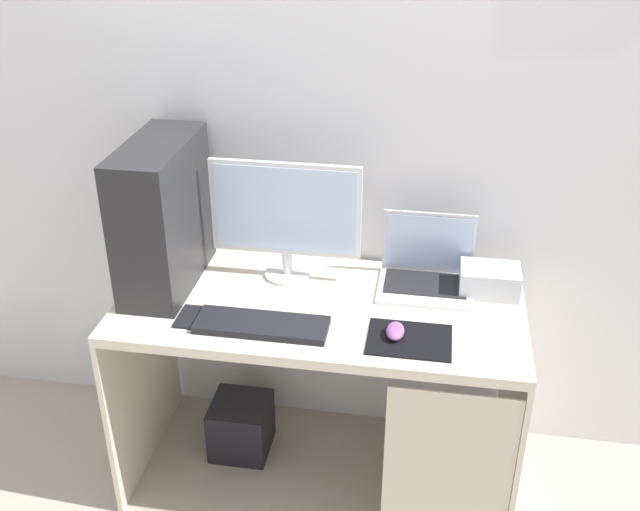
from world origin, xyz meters
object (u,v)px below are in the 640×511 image
laptop (426,272)px  monitor (286,216)px  cell_phone (189,317)px  keyboard (262,325)px  mouse_left (395,331)px  projector (490,280)px  subwoofer (241,426)px  pc_tower (163,215)px

laptop → monitor: bearing=-176.6°
monitor → cell_phone: size_ratio=3.97×
keyboard → cell_phone: size_ratio=3.23×
mouse_left → laptop: bearing=76.9°
projector → keyboard: projector is taller
keyboard → cell_phone: keyboard is taller
mouse_left → subwoofer: size_ratio=0.44×
pc_tower → mouse_left: bearing=-15.2°
monitor → projector: 0.72m
monitor → mouse_left: size_ratio=5.38×
laptop → subwoofer: 0.96m
projector → mouse_left: (-0.29, -0.32, -0.02)m
mouse_left → subwoofer: (-0.58, 0.23, -0.66)m
keyboard → subwoofer: 0.72m
monitor → projector: size_ratio=2.58×
pc_tower → mouse_left: pc_tower is taller
projector → subwoofer: 1.12m
keyboard → monitor: bearing=87.9°
pc_tower → mouse_left: (0.81, -0.22, -0.23)m
laptop → cell_phone: 0.82m
pc_tower → monitor: 0.41m
pc_tower → cell_phone: size_ratio=3.90×
laptop → keyboard: bearing=-144.0°
projector → mouse_left: size_ratio=2.08×
cell_phone → monitor: bearing=50.8°
subwoofer → cell_phone: bearing=-108.5°
pc_tower → laptop: size_ratio=1.59×
laptop → keyboard: (-0.50, -0.36, -0.04)m
keyboard → cell_phone: (-0.24, 0.02, -0.01)m
monitor → subwoofer: size_ratio=2.35×
pc_tower → projector: (1.10, 0.10, -0.21)m
pc_tower → keyboard: (0.39, -0.24, -0.24)m
monitor → laptop: monitor is taller
mouse_left → cell_phone: size_ratio=0.74×
laptop → projector: (0.21, -0.02, -0.00)m
laptop → mouse_left: 0.35m
laptop → cell_phone: laptop is taller
subwoofer → laptop: bearing=9.5°
mouse_left → cell_phone: mouse_left is taller
monitor → laptop: bearing=3.4°
subwoofer → projector: bearing=5.9°
projector → keyboard: 0.79m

